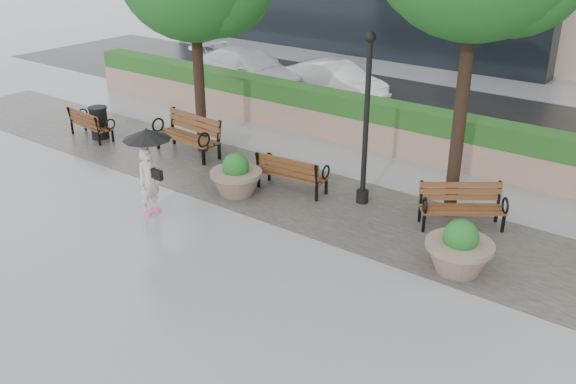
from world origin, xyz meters
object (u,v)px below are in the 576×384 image
Objects in this scene: car_right at (336,81)px; bench_2 at (292,180)px; bench_0 at (92,130)px; planter_left at (236,179)px; pedestrian at (148,163)px; trash_bin at (99,124)px; lamppost at (366,132)px; planter_right at (459,252)px; bench_1 at (188,143)px; bench_3 at (461,215)px; car_left at (249,70)px.

bench_2 is at bearing -143.68° from car_right.
planter_left is (6.06, -0.49, 0.15)m from bench_0.
pedestrian is at bearing -114.18° from planter_left.
trash_bin is 0.23× the size of lamppost.
trash_bin is at bearing -174.76° from lamppost.
car_right is (-8.29, 8.51, 0.24)m from planter_right.
bench_1 reaches higher than planter_right.
pedestrian is (5.22, -2.35, 0.92)m from bench_0.
bench_2 is at bearing 45.94° from planter_left.
car_left is (-10.92, 5.99, 0.44)m from bench_3.
bench_2 is 0.44× the size of car_right.
planter_left is at bearing -19.19° from bench_1.
trash_bin is (-11.42, 0.79, 0.04)m from planter_right.
planter_right is (4.67, -1.12, 0.14)m from bench_2.
pedestrian is (-0.84, -1.86, 0.77)m from planter_left.
bench_2 is at bearing -29.60° from pedestrian.
lamppost is (5.44, 0.15, 1.38)m from bench_1.
planter_left is 0.63× the size of pedestrian.
trash_bin is 0.23× the size of car_right.
lamppost reaches higher than pedestrian.
pedestrian is (-1.75, -2.81, 0.90)m from bench_2.
lamppost is 0.78× the size of car_left.
bench_3 is 0.46× the size of lamppost.
car_left is at bearing -84.20° from bench_0.
bench_3 is at bearing -121.48° from car_right.
lamppost is 4.76m from pedestrian.
trash_bin is (-5.84, 0.62, 0.05)m from planter_left.
planter_right reaches higher than trash_bin.
lamppost reaches higher than car_right.
lamppost reaches higher than trash_bin.
car_left is 10.78m from pedestrian.
bench_2 is 9.61m from car_left.
car_left is at bearing 121.10° from bench_1.
bench_2 is at bearing 166.51° from planter_right.
planter_left is 5.59m from planter_right.
car_left is (-6.04, 7.57, 0.32)m from planter_left.
bench_1 is 1.69× the size of planter_left.
planter_right is 1.39× the size of trash_bin.
trash_bin is at bearing -163.99° from bench_1.
trash_bin is 8.56m from lamppost.
lamppost is 2.01× the size of pedestrian.
lamppost is at bearing -170.96° from bench_2.
car_left is (0.02, 7.08, 0.47)m from bench_0.
bench_3 is 0.36× the size of car_left.
lamppost is at bearing 152.35° from planter_right.
bench_1 is 3.06m from trash_bin.
lamppost is at bearing -44.16° from pedestrian.
planter_left is at bearing -21.84° from pedestrian.
car_left reaches higher than trash_bin.
bench_2 and trash_bin have the same top height.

